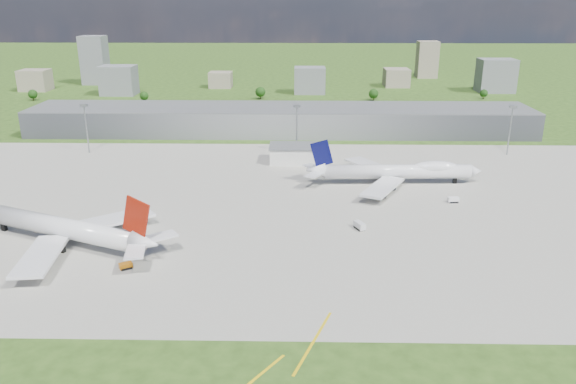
{
  "coord_description": "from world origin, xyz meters",
  "views": [
    {
      "loc": [
        11.18,
        -170.46,
        78.65
      ],
      "look_at": [
        7.2,
        28.36,
        9.0
      ],
      "focal_mm": 35.0,
      "sensor_mm": 36.0,
      "label": 1
    }
  ],
  "objects_px": {
    "tug_yellow": "(126,266)",
    "van_white_far": "(453,200)",
    "airliner_red_twin": "(63,229)",
    "airliner_blue_quad": "(397,172)",
    "van_white_near": "(360,226)"
  },
  "relations": [
    {
      "from": "tug_yellow",
      "to": "van_white_far",
      "type": "distance_m",
      "value": 129.59
    },
    {
      "from": "tug_yellow",
      "to": "van_white_far",
      "type": "relative_size",
      "value": 0.99
    },
    {
      "from": "airliner_red_twin",
      "to": "airliner_blue_quad",
      "type": "xyz_separation_m",
      "value": [
        121.33,
        66.75,
        -0.15
      ]
    },
    {
      "from": "van_white_far",
      "to": "airliner_red_twin",
      "type": "bearing_deg",
      "value": -167.98
    },
    {
      "from": "van_white_far",
      "to": "airliner_blue_quad",
      "type": "bearing_deg",
      "value": 123.32
    },
    {
      "from": "van_white_near",
      "to": "van_white_far",
      "type": "distance_m",
      "value": 49.17
    },
    {
      "from": "airliner_blue_quad",
      "to": "tug_yellow",
      "type": "distance_m",
      "value": 127.6
    },
    {
      "from": "airliner_red_twin",
      "to": "van_white_far",
      "type": "height_order",
      "value": "airliner_red_twin"
    },
    {
      "from": "van_white_far",
      "to": "tug_yellow",
      "type": "bearing_deg",
      "value": -157.32
    },
    {
      "from": "airliner_red_twin",
      "to": "tug_yellow",
      "type": "relative_size",
      "value": 16.9
    },
    {
      "from": "airliner_red_twin",
      "to": "van_white_near",
      "type": "height_order",
      "value": "airliner_red_twin"
    },
    {
      "from": "airliner_red_twin",
      "to": "van_white_near",
      "type": "distance_m",
      "value": 100.92
    },
    {
      "from": "van_white_near",
      "to": "tug_yellow",
      "type": "bearing_deg",
      "value": 88.65
    },
    {
      "from": "airliner_red_twin",
      "to": "tug_yellow",
      "type": "xyz_separation_m",
      "value": [
        25.41,
        -17.27,
        -4.8
      ]
    },
    {
      "from": "tug_yellow",
      "to": "van_white_far",
      "type": "bearing_deg",
      "value": -3.49
    }
  ]
}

